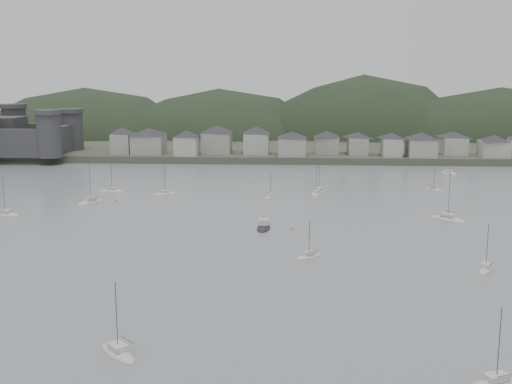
{
  "coord_description": "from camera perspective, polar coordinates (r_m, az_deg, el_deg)",
  "views": [
    {
      "loc": [
        9.14,
        -92.54,
        37.29
      ],
      "look_at": [
        0.0,
        75.0,
        6.0
      ],
      "focal_mm": 44.15,
      "sensor_mm": 36.0,
      "label": 1
    }
  ],
  "objects": [
    {
      "name": "far_shore_land",
      "position": [
        389.3,
        1.77,
        5.28
      ],
      "size": [
        900.0,
        250.0,
        3.0
      ],
      "primitive_type": "cube",
      "color": "#383D2D",
      "rests_on": "ground"
    },
    {
      "name": "moored_fleet",
      "position": [
        159.09,
        -5.7,
        -2.98
      ],
      "size": [
        255.85,
        176.49,
        13.87
      ],
      "color": "#BCBBB7",
      "rests_on": "ground"
    },
    {
      "name": "ground",
      "position": [
        100.19,
        -2.38,
        -11.3
      ],
      "size": [
        900.0,
        900.0,
        0.0
      ],
      "primitive_type": "plane",
      "color": "slate",
      "rests_on": "ground"
    },
    {
      "name": "forested_ridge",
      "position": [
        365.21,
        2.42,
        2.91
      ],
      "size": [
        851.55,
        103.94,
        102.57
      ],
      "color": "black",
      "rests_on": "ground"
    },
    {
      "name": "waterfront_town",
      "position": [
        280.44,
        11.64,
        4.49
      ],
      "size": [
        451.48,
        28.46,
        12.92
      ],
      "color": "gray",
      "rests_on": "far_shore_land"
    },
    {
      "name": "mooring_buoys",
      "position": [
        162.8,
        2.6,
        -2.64
      ],
      "size": [
        149.12,
        110.89,
        0.7
      ],
      "color": "#C98943",
      "rests_on": "ground"
    },
    {
      "name": "motor_launch_far",
      "position": [
        155.29,
        0.69,
        -3.22
      ],
      "size": [
        3.77,
        9.13,
        4.12
      ],
      "rotation": [
        0.0,
        0.0,
        3.08
      ],
      "color": "black",
      "rests_on": "ground"
    }
  ]
}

